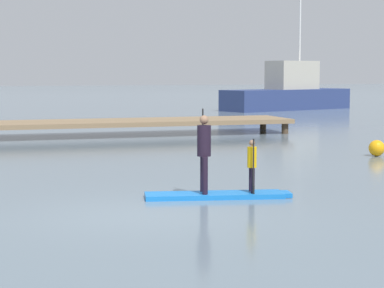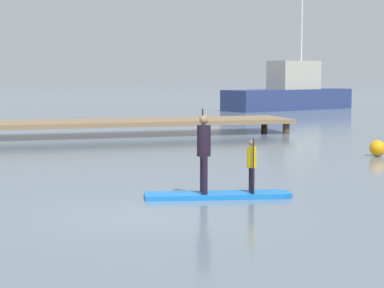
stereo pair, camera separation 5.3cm
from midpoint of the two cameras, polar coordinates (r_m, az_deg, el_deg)
name	(u,v)px [view 1 (the left image)]	position (r m, az deg, el deg)	size (l,w,h in m)	color
ground_plane	(145,214)	(13.36, -3.82, -5.48)	(240.00, 240.00, 0.00)	slate
paddleboard_near	(218,195)	(15.06, 1.92, -4.00)	(3.05, 1.19, 0.10)	blue
paddler_adult	(204,149)	(14.90, 0.84, -0.36)	(0.33, 0.50, 1.72)	black
paddler_child_solo	(252,163)	(15.07, 4.59, -1.49)	(0.22, 0.38, 1.13)	black
fishing_boat_green_midground	(288,93)	(49.87, 7.45, 3.95)	(10.00, 5.63, 7.62)	navy
floating_dock	(131,122)	(29.76, -4.84, 1.68)	(13.17, 2.94, 0.61)	#846B4C
mooring_buoy_near	(377,148)	(23.04, 14.11, -0.31)	(0.49, 0.49, 0.49)	orange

